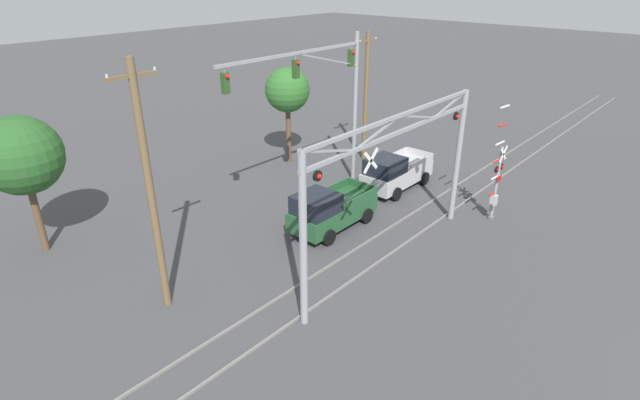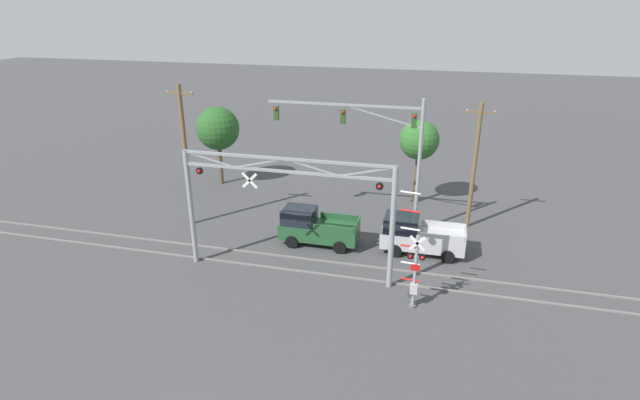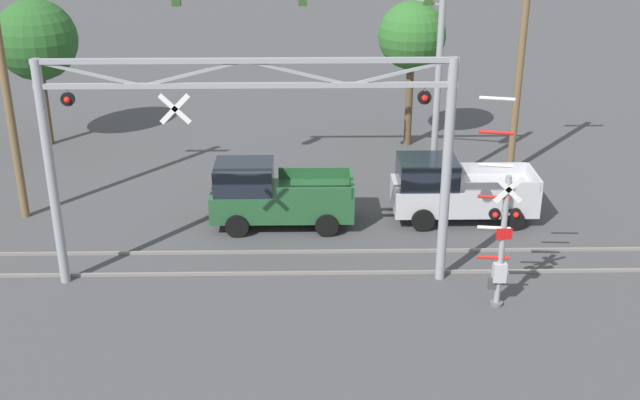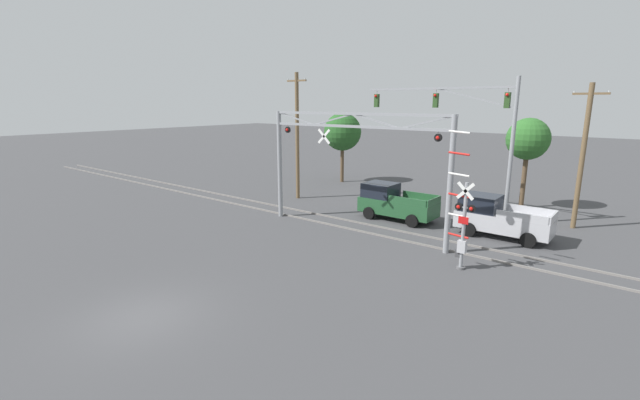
# 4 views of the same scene
# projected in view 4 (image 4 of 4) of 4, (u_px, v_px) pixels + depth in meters

# --- Properties ---
(ground_plane) EXTENTS (200.00, 200.00, 0.00)m
(ground_plane) POSITION_uv_depth(u_px,v_px,m) (143.00, 318.00, 14.72)
(ground_plane) COLOR #424244
(rail_track_near) EXTENTS (80.00, 0.08, 0.10)m
(rail_track_near) POSITION_uv_depth(u_px,v_px,m) (355.00, 230.00, 24.67)
(rail_track_near) COLOR gray
(rail_track_near) RESTS_ON ground_plane
(rail_track_far) EXTENTS (80.00, 0.08, 0.10)m
(rail_track_far) POSITION_uv_depth(u_px,v_px,m) (368.00, 224.00, 25.76)
(rail_track_far) COLOR gray
(rail_track_far) RESTS_ON ground_plane
(crossing_gantry) EXTENTS (11.46, 0.30, 6.71)m
(crossing_gantry) POSITION_uv_depth(u_px,v_px,m) (353.00, 156.00, 23.50)
(crossing_gantry) COLOR gray
(crossing_gantry) RESTS_ON ground_plane
(crossing_signal_mast) EXTENTS (1.39, 0.35, 6.09)m
(crossing_signal_mast) POSITION_uv_depth(u_px,v_px,m) (462.00, 224.00, 18.60)
(crossing_signal_mast) COLOR gray
(crossing_signal_mast) RESTS_ON ground_plane
(traffic_signal_span) EXTENTS (9.86, 0.39, 8.70)m
(traffic_signal_span) POSITION_uv_depth(u_px,v_px,m) (475.00, 124.00, 26.00)
(traffic_signal_span) COLOR gray
(traffic_signal_span) RESTS_ON ground_plane
(pickup_truck_lead) EXTENTS (4.81, 2.20, 2.21)m
(pickup_truck_lead) POSITION_uv_depth(u_px,v_px,m) (394.00, 203.00, 26.95)
(pickup_truck_lead) COLOR #23512D
(pickup_truck_lead) RESTS_ON ground_plane
(pickup_truck_following) EXTENTS (4.89, 2.20, 2.21)m
(pickup_truck_following) POSITION_uv_depth(u_px,v_px,m) (498.00, 218.00, 23.43)
(pickup_truck_following) COLOR #B7B7BC
(pickup_truck_following) RESTS_ON ground_plane
(utility_pole_left) EXTENTS (1.80, 0.28, 9.38)m
(utility_pole_left) POSITION_uv_depth(u_px,v_px,m) (297.00, 135.00, 32.04)
(utility_pole_left) COLOR brown
(utility_pole_left) RESTS_ON ground_plane
(utility_pole_right) EXTENTS (1.80, 0.28, 8.30)m
(utility_pole_right) POSITION_uv_depth(u_px,v_px,m) (583.00, 155.00, 24.28)
(utility_pole_right) COLOR brown
(utility_pole_right) RESTS_ON ground_plane
(background_tree_beyond_span) EXTENTS (3.41, 3.41, 6.32)m
(background_tree_beyond_span) POSITION_uv_depth(u_px,v_px,m) (342.00, 132.00, 38.89)
(background_tree_beyond_span) COLOR brown
(background_tree_beyond_span) RESTS_ON ground_plane
(background_tree_far_left_verge) EXTENTS (2.85, 2.85, 6.23)m
(background_tree_far_left_verge) POSITION_uv_depth(u_px,v_px,m) (528.00, 140.00, 29.07)
(background_tree_far_left_verge) COLOR brown
(background_tree_far_left_verge) RESTS_ON ground_plane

